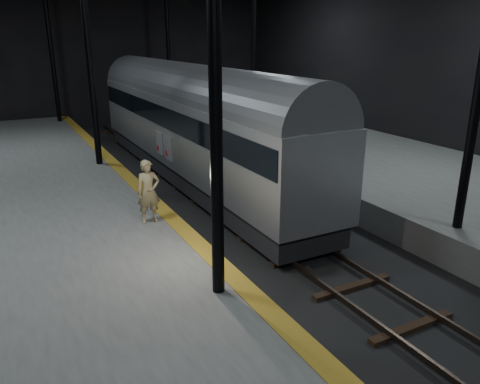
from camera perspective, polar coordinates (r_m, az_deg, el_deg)
ground at (r=15.55m, az=3.82°, el=-5.15°), size 44.00×44.00×0.00m
platform_left at (r=13.37m, az=-25.07°, el=-8.73°), size 9.00×43.80×1.00m
platform_right at (r=20.13m, az=22.37°, el=0.53°), size 9.00×43.80×1.00m
tactile_strip at (r=13.85m, az=-7.66°, el=-3.82°), size 0.50×43.80×0.01m
track at (r=15.52m, az=3.82°, el=-4.92°), size 2.40×43.00×0.24m
train at (r=20.66m, az=-6.07°, el=8.86°), size 2.83×18.85×5.04m
woman at (r=13.82m, az=-11.09°, el=0.05°), size 0.70×0.48×1.87m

